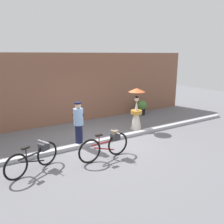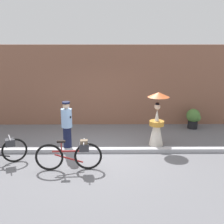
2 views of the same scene
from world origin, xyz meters
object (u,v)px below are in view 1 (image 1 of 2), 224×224
Objects in this scene: bicycle_near_officer at (34,157)px; bicycle_far_side at (106,145)px; potted_plant_by_door at (142,107)px; person_with_parasol at (136,110)px; person_officer at (79,123)px.

bicycle_far_side is at bearing -9.06° from bicycle_near_officer.
bicycle_near_officer reaches higher than potted_plant_by_door.
bicycle_near_officer is 0.90× the size of bicycle_far_side.
bicycle_far_side is 3.26m from person_with_parasol.
bicycle_near_officer is 0.90× the size of person_with_parasol.
potted_plant_by_door is (4.40, 3.70, 0.00)m from bicycle_far_side.
person_with_parasol is (4.75, 1.55, 0.46)m from bicycle_near_officer.
person_with_parasol reaches higher than bicycle_near_officer.
bicycle_far_side is 1.13× the size of person_officer.
bicycle_near_officer is 7.35m from potted_plant_by_door.
person_officer reaches higher than bicycle_far_side.
person_officer is 2.97m from person_with_parasol.
bicycle_far_side is 1.49m from person_officer.
potted_plant_by_door is at bearing 45.50° from person_with_parasol.
bicycle_far_side is (2.13, -0.34, 0.03)m from bicycle_near_officer.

